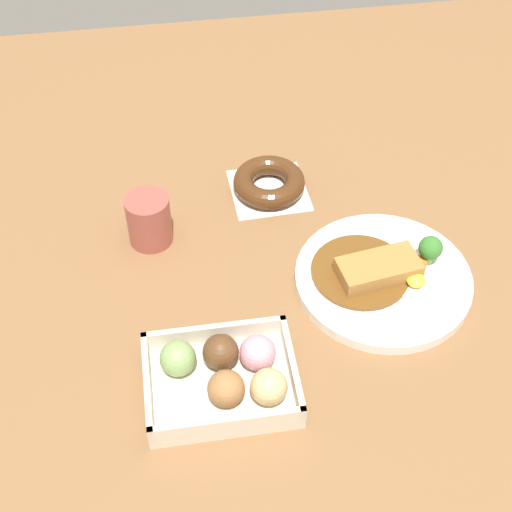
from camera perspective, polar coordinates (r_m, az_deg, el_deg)
name	(u,v)px	position (r m, az deg, el deg)	size (l,w,h in m)	color
ground_plane	(324,290)	(1.13, 5.15, -2.60)	(1.60, 1.60, 0.00)	brown
curry_plate	(383,278)	(1.14, 9.60, -1.65)	(0.26, 0.26, 0.07)	white
donut_box	(226,375)	(1.00, -2.30, -8.95)	(0.20, 0.15, 0.06)	beige
chocolate_ring_donut	(269,183)	(1.27, 0.99, 5.57)	(0.13, 0.13, 0.04)	white
coffee_mug	(149,220)	(1.18, -8.09, 2.72)	(0.07, 0.07, 0.08)	#9E4C42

